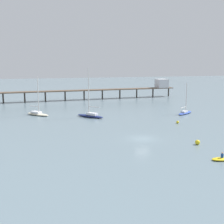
{
  "coord_description": "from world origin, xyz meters",
  "views": [
    {
      "loc": [
        -18.47,
        -45.86,
        13.07
      ],
      "look_at": [
        0.0,
        19.45,
        1.5
      ],
      "focal_mm": 47.04,
      "sensor_mm": 36.0,
      "label": 1
    }
  ],
  "objects_px": {
    "pier": "(116,88)",
    "sailboat_blue": "(185,112)",
    "dinghy_yellow": "(222,159)",
    "mooring_buoy_near": "(197,142)",
    "mooring_buoy_inner": "(178,122)",
    "sailboat_navy": "(90,114)",
    "sailboat_cream": "(38,113)"
  },
  "relations": [
    {
      "from": "dinghy_yellow",
      "to": "mooring_buoy_inner",
      "type": "xyz_separation_m",
      "value": [
        5.9,
        23.31,
        0.08
      ]
    },
    {
      "from": "dinghy_yellow",
      "to": "mooring_buoy_near",
      "type": "height_order",
      "value": "dinghy_yellow"
    },
    {
      "from": "dinghy_yellow",
      "to": "mooring_buoy_inner",
      "type": "bearing_deg",
      "value": 75.8
    },
    {
      "from": "mooring_buoy_near",
      "to": "mooring_buoy_inner",
      "type": "bearing_deg",
      "value": 72.55
    },
    {
      "from": "pier",
      "to": "mooring_buoy_inner",
      "type": "bearing_deg",
      "value": -89.79
    },
    {
      "from": "pier",
      "to": "sailboat_blue",
      "type": "bearing_deg",
      "value": -77.93
    },
    {
      "from": "pier",
      "to": "mooring_buoy_inner",
      "type": "relative_size",
      "value": 118.98
    },
    {
      "from": "sailboat_cream",
      "to": "sailboat_navy",
      "type": "bearing_deg",
      "value": -27.66
    },
    {
      "from": "sailboat_blue",
      "to": "mooring_buoy_near",
      "type": "distance_m",
      "value": 28.77
    },
    {
      "from": "sailboat_navy",
      "to": "mooring_buoy_inner",
      "type": "distance_m",
      "value": 20.65
    },
    {
      "from": "mooring_buoy_inner",
      "to": "mooring_buoy_near",
      "type": "height_order",
      "value": "mooring_buoy_near"
    },
    {
      "from": "sailboat_cream",
      "to": "pier",
      "type": "bearing_deg",
      "value": 44.04
    },
    {
      "from": "pier",
      "to": "mooring_buoy_inner",
      "type": "height_order",
      "value": "pier"
    },
    {
      "from": "dinghy_yellow",
      "to": "mooring_buoy_near",
      "type": "distance_m",
      "value": 7.65
    },
    {
      "from": "sailboat_blue",
      "to": "sailboat_cream",
      "type": "bearing_deg",
      "value": 167.06
    },
    {
      "from": "pier",
      "to": "sailboat_blue",
      "type": "distance_m",
      "value": 36.99
    },
    {
      "from": "sailboat_navy",
      "to": "sailboat_blue",
      "type": "relative_size",
      "value": 1.5
    },
    {
      "from": "sailboat_blue",
      "to": "sailboat_cream",
      "type": "xyz_separation_m",
      "value": [
        -36.33,
        8.35,
        0.04
      ]
    },
    {
      "from": "sailboat_blue",
      "to": "mooring_buoy_inner",
      "type": "distance_m",
      "value": 12.68
    },
    {
      "from": "sailboat_navy",
      "to": "mooring_buoy_near",
      "type": "relative_size",
      "value": 15.0
    },
    {
      "from": "sailboat_cream",
      "to": "mooring_buoy_near",
      "type": "relative_size",
      "value": 12.23
    },
    {
      "from": "pier",
      "to": "mooring_buoy_near",
      "type": "xyz_separation_m",
      "value": [
        -4.78,
        -61.94,
        -3.5
      ]
    },
    {
      "from": "pier",
      "to": "mooring_buoy_near",
      "type": "relative_size",
      "value": 87.87
    },
    {
      "from": "sailboat_cream",
      "to": "mooring_buoy_near",
      "type": "distance_m",
      "value": 41.75
    },
    {
      "from": "sailboat_cream",
      "to": "dinghy_yellow",
      "type": "distance_m",
      "value": 47.71
    },
    {
      "from": "sailboat_blue",
      "to": "mooring_buoy_inner",
      "type": "relative_size",
      "value": 13.52
    },
    {
      "from": "sailboat_cream",
      "to": "mooring_buoy_inner",
      "type": "height_order",
      "value": "sailboat_cream"
    },
    {
      "from": "pier",
      "to": "sailboat_blue",
      "type": "relative_size",
      "value": 8.8
    },
    {
      "from": "sailboat_blue",
      "to": "dinghy_yellow",
      "type": "xyz_separation_m",
      "value": [
        -13.44,
        -33.51,
        -0.3
      ]
    },
    {
      "from": "pier",
      "to": "dinghy_yellow",
      "type": "distance_m",
      "value": 69.87
    },
    {
      "from": "mooring_buoy_inner",
      "to": "pier",
      "type": "bearing_deg",
      "value": 90.21
    },
    {
      "from": "sailboat_cream",
      "to": "mooring_buoy_near",
      "type": "height_order",
      "value": "sailboat_cream"
    }
  ]
}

